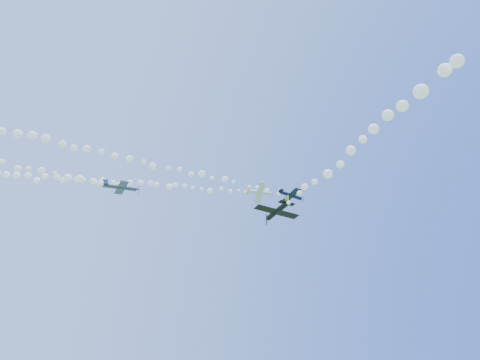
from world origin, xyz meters
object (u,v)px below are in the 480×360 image
plane_white (260,192)px  plane_grey (121,187)px  plane_navy (291,195)px  plane_black (277,211)px

plane_white → plane_grey: bearing=-162.0°
plane_navy → plane_grey: plane_navy is taller
plane_navy → plane_white: bearing=109.4°
plane_white → plane_navy: size_ratio=1.02×
plane_navy → plane_grey: bearing=167.9°
plane_grey → plane_black: 35.64m
plane_white → plane_black: 33.65m
plane_white → plane_black: size_ratio=0.93×
plane_white → plane_grey: 33.80m
plane_white → plane_grey: (-32.96, 1.39, -7.37)m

